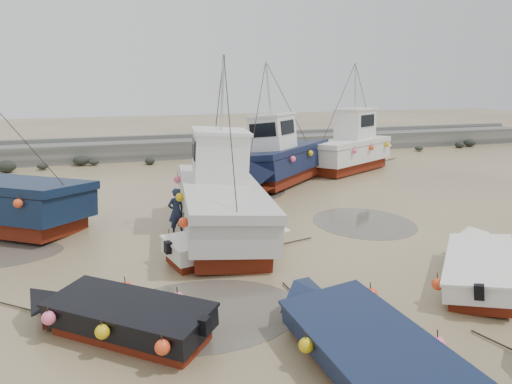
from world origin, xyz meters
TOP-DOWN VIEW (x-y plane):
  - ground at (0.00, 0.00)m, footprint 120.00×120.00m
  - seawall at (0.05, 21.99)m, footprint 60.00×4.92m
  - puddle_a at (-1.97, -1.49)m, footprint 4.87×4.87m
  - puddle_b at (5.49, 3.98)m, footprint 3.81×3.81m
  - puddle_d at (2.03, 10.81)m, footprint 5.38×5.38m
  - dinghy_1 at (0.54, -4.60)m, footprint 2.43×6.74m
  - dinghy_3 at (5.71, -1.98)m, footprint 5.00×5.44m
  - dinghy_4 at (-3.95, -1.93)m, footprint 4.85×4.46m
  - dinghy_5 at (-0.47, 1.93)m, footprint 5.28×2.36m
  - cabin_boat_1 at (-0.10, 4.62)m, footprint 3.93×11.06m
  - cabin_boat_2 at (4.92, 11.57)m, footprint 8.21×7.67m
  - cabin_boat_3 at (10.53, 14.05)m, footprint 8.36×5.58m
  - person at (-1.60, 4.67)m, footprint 0.71×0.57m

SIDE VIEW (x-z plane):
  - ground at x=0.00m, z-range 0.00..0.00m
  - person at x=-1.60m, z-range -0.85..0.85m
  - puddle_a at x=-1.97m, z-range 0.00..0.01m
  - puddle_b at x=5.49m, z-range 0.00..0.01m
  - puddle_d at x=2.03m, z-range 0.00..0.01m
  - dinghy_1 at x=0.54m, z-range -0.18..1.25m
  - dinghy_3 at x=5.71m, z-range -0.18..1.25m
  - dinghy_4 at x=-3.95m, z-range -0.16..1.26m
  - dinghy_5 at x=-0.47m, z-range -0.15..1.27m
  - seawall at x=0.05m, z-range -0.12..1.38m
  - cabin_boat_1 at x=-0.10m, z-range -1.80..4.42m
  - cabin_boat_2 at x=4.92m, z-range -1.77..4.45m
  - cabin_boat_3 at x=10.53m, z-range -1.72..4.50m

